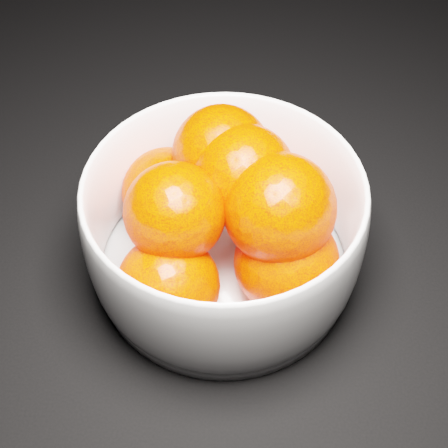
{
  "coord_description": "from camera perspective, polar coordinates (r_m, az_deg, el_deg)",
  "views": [
    {
      "loc": [
        -0.24,
        -0.57,
        0.44
      ],
      "look_at": [
        -0.25,
        -0.25,
        0.06
      ],
      "focal_mm": 50.0,
      "sensor_mm": 36.0,
      "label": 1
    }
  ],
  "objects": [
    {
      "name": "bowl",
      "position": [
        0.5,
        0.0,
        -0.4
      ],
      "size": [
        0.22,
        0.22,
        0.11
      ],
      "rotation": [
        0.0,
        0.0,
        -0.07
      ],
      "color": "white",
      "rests_on": "ground"
    },
    {
      "name": "orange_pile",
      "position": [
        0.48,
        0.37,
        1.31
      ],
      "size": [
        0.18,
        0.18,
        0.13
      ],
      "color": "#FF2A00",
      "rests_on": "bowl"
    }
  ]
}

